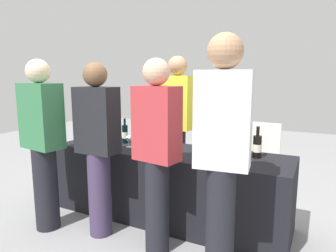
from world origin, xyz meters
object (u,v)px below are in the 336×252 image
(wine_bottle_1, at_px, (125,134))
(wine_bottle_2, at_px, (144,133))
(wine_bottle_4, at_px, (246,146))
(menu_board, at_px, (258,159))
(guest_1, at_px, (98,144))
(wine_glass_4, at_px, (237,150))
(wine_bottle_0, at_px, (110,130))
(wine_glass_3, at_px, (216,149))
(wine_glass_1, at_px, (138,140))
(ice_bucket, at_px, (96,133))
(guest_2, at_px, (157,150))
(wine_bottle_5, at_px, (257,146))
(guest_0, at_px, (43,140))
(server_pouring, at_px, (177,121))
(wine_glass_2, at_px, (171,144))
(wine_glass_0, at_px, (129,139))
(wine_bottle_3, at_px, (158,136))
(guest_3, at_px, (222,152))

(wine_bottle_1, xyz_separation_m, wine_bottle_2, (0.21, 0.07, 0.02))
(wine_bottle_4, distance_m, menu_board, 1.10)
(guest_1, bearing_deg, wine_glass_4, 23.01)
(wine_bottle_0, height_order, wine_bottle_2, wine_bottle_2)
(wine_glass_3, relative_size, menu_board, 0.16)
(wine_glass_1, xyz_separation_m, wine_glass_3, (0.83, -0.01, 0.01))
(wine_bottle_0, xyz_separation_m, wine_glass_4, (1.54, -0.19, -0.02))
(wine_glass_4, relative_size, ice_bucket, 0.67)
(wine_bottle_4, height_order, guest_2, guest_2)
(wine_bottle_5, bearing_deg, wine_glass_4, -124.74)
(guest_0, bearing_deg, wine_bottle_5, 32.67)
(guest_2, bearing_deg, wine_bottle_1, 148.59)
(wine_glass_3, bearing_deg, menu_board, 82.87)
(server_pouring, bearing_deg, wine_bottle_2, 68.70)
(wine_glass_1, distance_m, wine_glass_4, 1.00)
(wine_glass_2, bearing_deg, wine_glass_0, 177.52)
(guest_1, bearing_deg, guest_2, -1.02)
(wine_bottle_4, distance_m, wine_glass_4, 0.16)
(wine_bottle_0, relative_size, guest_1, 0.20)
(wine_bottle_1, bearing_deg, wine_bottle_4, 0.01)
(wine_bottle_4, height_order, guest_0, guest_0)
(wine_bottle_0, height_order, menu_board, wine_bottle_0)
(wine_bottle_0, bearing_deg, wine_bottle_4, -1.23)
(wine_glass_1, xyz_separation_m, guest_1, (-0.14, -0.46, 0.04))
(wine_glass_4, xyz_separation_m, guest_0, (-1.69, -0.65, 0.05))
(guest_0, xyz_separation_m, menu_board, (1.67, 1.82, -0.42))
(guest_0, bearing_deg, wine_glass_0, 58.97)
(server_pouring, relative_size, guest_2, 1.06)
(wine_bottle_2, bearing_deg, ice_bucket, -165.38)
(wine_bottle_0, height_order, wine_glass_0, wine_bottle_0)
(wine_bottle_3, relative_size, wine_bottle_5, 1.01)
(wine_glass_0, bearing_deg, ice_bucket, 172.18)
(wine_bottle_0, distance_m, guest_2, 1.23)
(wine_bottle_4, xyz_separation_m, server_pouring, (-0.94, 0.50, 0.10))
(wine_glass_1, xyz_separation_m, wine_glass_4, (1.00, 0.04, 0.00))
(wine_bottle_1, relative_size, server_pouring, 0.17)
(wine_glass_2, relative_size, guest_0, 0.08)
(wine_bottle_1, relative_size, wine_glass_4, 2.10)
(guest_2, bearing_deg, menu_board, 81.84)
(wine_bottle_2, relative_size, menu_board, 0.36)
(wine_bottle_0, distance_m, wine_bottle_4, 1.59)
(server_pouring, xyz_separation_m, menu_board, (0.88, 0.52, -0.49))
(wine_glass_4, bearing_deg, ice_bucket, 177.33)
(wine_bottle_1, distance_m, wine_glass_0, 0.21)
(wine_bottle_2, relative_size, guest_2, 0.20)
(wine_bottle_0, xyz_separation_m, wine_bottle_4, (1.59, -0.03, -0.00))
(guest_3, bearing_deg, wine_bottle_2, 135.36)
(wine_bottle_1, relative_size, wine_bottle_2, 0.89)
(wine_bottle_4, bearing_deg, wine_glass_3, -137.19)
(wine_bottle_3, relative_size, wine_glass_4, 2.10)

